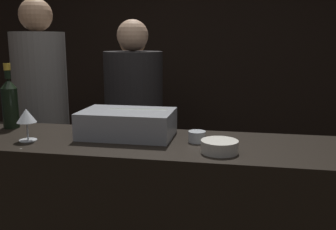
{
  "coord_description": "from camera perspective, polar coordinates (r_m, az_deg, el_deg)",
  "views": [
    {
      "loc": [
        0.31,
        -1.34,
        1.53
      ],
      "look_at": [
        0.0,
        0.28,
        1.2
      ],
      "focal_mm": 40.0,
      "sensor_mm": 36.0,
      "label": 1
    }
  ],
  "objects": [
    {
      "name": "wall_back_chalkboard",
      "position": [
        3.78,
        6.14,
        9.34
      ],
      "size": [
        6.4,
        0.06,
        2.8
      ],
      "color": "black",
      "rests_on": "ground_plane"
    },
    {
      "name": "ice_bin_with_bottles",
      "position": [
        1.78,
        -6.07,
        -1.16
      ],
      "size": [
        0.43,
        0.28,
        0.13
      ],
      "color": "#9EA0A5",
      "rests_on": "bar_counter"
    },
    {
      "name": "wine_glass",
      "position": [
        1.8,
        -20.77,
        -0.27
      ],
      "size": [
        0.09,
        0.09,
        0.15
      ],
      "color": "silver",
      "rests_on": "bar_counter"
    },
    {
      "name": "person_blond_tee",
      "position": [
        2.64,
        -18.56,
        -0.69
      ],
      "size": [
        0.35,
        0.35,
        1.79
      ],
      "rotation": [
        0.0,
        0.0,
        1.06
      ],
      "color": "black",
      "rests_on": "ground_plane"
    },
    {
      "name": "champagne_bottle",
      "position": [
        2.11,
        -22.96,
        1.94
      ],
      "size": [
        0.08,
        0.08,
        0.34
      ],
      "color": "black",
      "rests_on": "bar_counter"
    },
    {
      "name": "candle_votive",
      "position": [
        1.69,
        4.43,
        -3.29
      ],
      "size": [
        0.08,
        0.08,
        0.05
      ],
      "color": "silver",
      "rests_on": "bar_counter"
    },
    {
      "name": "bowl_white",
      "position": [
        1.54,
        7.86,
        -4.71
      ],
      "size": [
        0.15,
        0.15,
        0.05
      ],
      "color": "silver",
      "rests_on": "bar_counter"
    },
    {
      "name": "person_grey_polo",
      "position": [
        3.07,
        -5.2,
        -0.64
      ],
      "size": [
        0.39,
        0.39,
        1.62
      ],
      "rotation": [
        0.0,
        0.0,
        1.07
      ],
      "color": "black",
      "rests_on": "ground_plane"
    },
    {
      "name": "person_in_hoodie",
      "position": [
        2.62,
        -5.16,
        -2.15
      ],
      "size": [
        0.4,
        0.4,
        1.66
      ],
      "rotation": [
        0.0,
        0.0,
        -2.01
      ],
      "color": "black",
      "rests_on": "ground_plane"
    }
  ]
}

